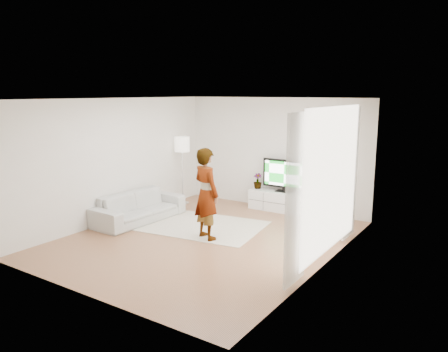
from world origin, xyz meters
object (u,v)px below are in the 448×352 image
Objects in this scene: television at (285,175)px; rug at (202,226)px; sofa at (139,207)px; floor_lamp at (182,147)px; player at (206,194)px; media_console at (283,202)px.

television is 2.52m from rug.
floor_lamp reaches higher than sofa.
rug is at bearing -114.20° from television.
sofa is 2.18m from floor_lamp.
sofa is at bearing -84.19° from floor_lamp.
television is at bearing 65.80° from rug.
player is 0.82× the size of sofa.
rug is at bearing -39.85° from floor_lamp.
media_console reaches higher than rug.
floor_lamp is at bearing 140.15° from rug.
floor_lamp is at bearing -163.23° from television.
player is (-0.39, -2.74, 0.69)m from media_console.
media_console is 0.98× the size of floor_lamp.
media_console is 2.98m from floor_lamp.
floor_lamp is (-1.63, 1.36, 1.50)m from rug.
media_console is 3.53m from sofa.
sofa is at bearing 15.53° from player.
media_console is 2.34m from rug.
player reaches higher than sofa.
television is 2.79m from player.
floor_lamp is (-2.59, -0.75, 1.26)m from media_console.
rug is 1.42× the size of player.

